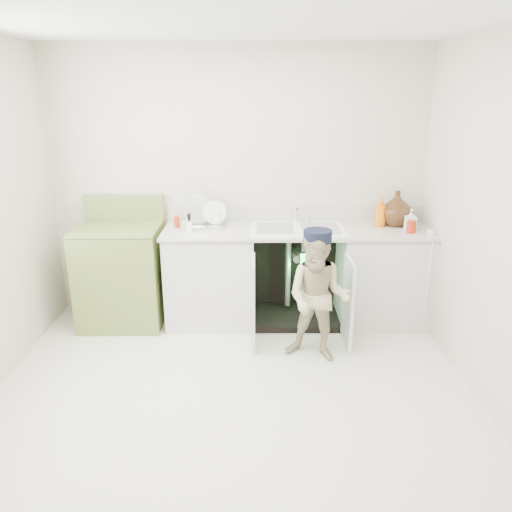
{
  "coord_description": "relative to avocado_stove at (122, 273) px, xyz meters",
  "views": [
    {
      "loc": [
        0.16,
        -3.16,
        2.12
      ],
      "look_at": [
        0.17,
        0.7,
        0.81
      ],
      "focal_mm": 35.0,
      "sensor_mm": 36.0,
      "label": 1
    }
  ],
  "objects": [
    {
      "name": "ground",
      "position": [
        1.08,
        -1.18,
        -0.48
      ],
      "size": [
        3.5,
        3.5,
        0.0
      ],
      "primitive_type": "plane",
      "color": "beige",
      "rests_on": "ground"
    },
    {
      "name": "room_shell",
      "position": [
        1.08,
        -1.18,
        0.77
      ],
      "size": [
        6.0,
        5.5,
        1.26
      ],
      "color": "beige",
      "rests_on": "ground"
    },
    {
      "name": "counter_run",
      "position": [
        1.65,
        0.03,
        -0.0
      ],
      "size": [
        2.44,
        1.02,
        1.22
      ],
      "color": "silver",
      "rests_on": "ground"
    },
    {
      "name": "avocado_stove",
      "position": [
        0.0,
        0.0,
        0.0
      ],
      "size": [
        0.75,
        0.65,
        1.16
      ],
      "color": "olive",
      "rests_on": "ground"
    },
    {
      "name": "repair_worker",
      "position": [
        1.74,
        -0.7,
        0.07
      ],
      "size": [
        0.62,
        0.66,
        1.08
      ],
      "rotation": [
        0.0,
        0.0,
        -0.33
      ],
      "color": "tan",
      "rests_on": "ground"
    }
  ]
}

